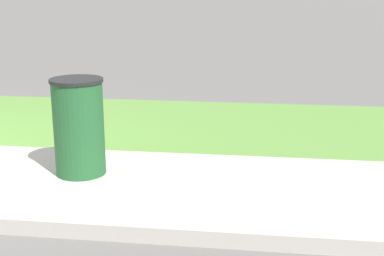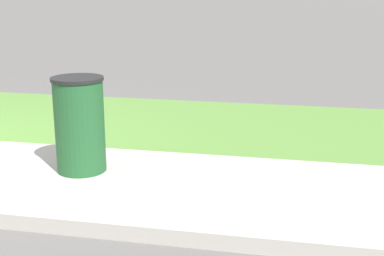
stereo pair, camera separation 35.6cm
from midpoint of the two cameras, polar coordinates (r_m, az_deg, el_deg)
name	(u,v)px [view 2 (the right image)]	position (r m, az deg, el deg)	size (l,w,h in m)	color
grass_verge	(17,113)	(7.56, -16.92, 1.50)	(18.00, 2.51, 0.01)	#568438
trash_bin	(80,125)	(4.98, -9.91, 0.29)	(0.48, 0.48, 0.90)	#1E5128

